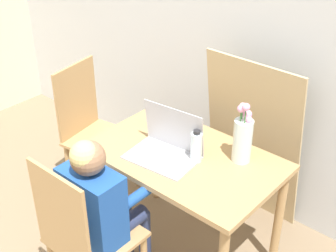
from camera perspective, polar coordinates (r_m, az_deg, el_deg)
name	(u,v)px	position (r m, az deg, el deg)	size (l,w,h in m)	color
wall_back	(233,17)	(2.94, 7.95, 13.02)	(6.40, 0.05, 2.50)	silver
dining_table	(184,171)	(2.59, 1.99, -5.45)	(1.04, 0.65, 0.71)	tan
chair_occupied	(84,238)	(2.42, -10.17, -13.27)	(0.40, 0.40, 0.93)	tan
chair_spare	(93,131)	(3.23, -9.18, -0.58)	(0.46, 0.46, 0.93)	tan
person_seated	(101,201)	(2.37, -8.18, -9.09)	(0.33, 0.42, 1.01)	#1E4C9E
laptop	(167,145)	(2.51, -0.14, -2.35)	(0.39, 0.30, 0.26)	#B2B2B7
flower_vase	(243,137)	(2.45, 9.11, -1.36)	(0.10, 0.10, 0.35)	silver
water_bottle	(196,147)	(2.45, 3.48, -2.55)	(0.06, 0.06, 0.19)	silver
cardboard_panel	(252,140)	(2.99, 10.24, -1.70)	(0.65, 0.17, 1.11)	tan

